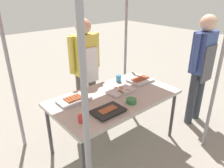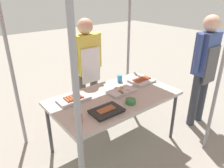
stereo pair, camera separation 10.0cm
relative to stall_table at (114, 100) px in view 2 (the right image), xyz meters
The scene contains 11 objects.
ground_plane 0.70m from the stall_table, ahead, with size 18.00×18.00×0.00m, color gray.
stall_table is the anchor object (origin of this frame).
tray_grilled_sausages 0.40m from the stall_table, 141.46° to the right, with size 0.35×0.24×0.05m.
tray_meat_skewers 0.16m from the stall_table, 15.01° to the left, with size 0.35×0.23×0.04m.
tray_pork_links 0.61m from the stall_table, 10.85° to the left, with size 0.34×0.28×0.06m.
tray_spring_rolls 0.51m from the stall_table, 154.49° to the left, with size 0.38×0.24×0.05m.
condiment_bowl 0.27m from the stall_table, 82.69° to the right, with size 0.12×0.12×0.05m, color #33723F.
drink_cup_near_edge 0.48m from the stall_table, 41.67° to the left, with size 0.07×0.07×0.10m, color #338CBF.
drink_cup_by_wok 0.67m from the stall_table, 161.36° to the right, with size 0.07×0.07×0.08m, color red.
vendor_woman 0.80m from the stall_table, 83.86° to the left, with size 0.52×0.23×1.62m.
customer_nearby 1.45m from the stall_table, 15.27° to the right, with size 0.52×0.23×1.67m.
Camera 2 is at (-1.51, -1.86, 1.99)m, focal length 34.47 mm.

